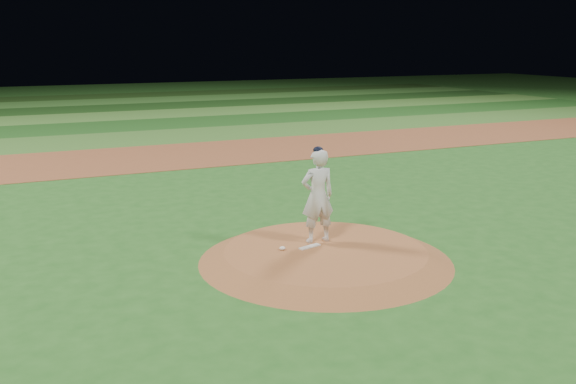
{
  "coord_description": "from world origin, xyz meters",
  "views": [
    {
      "loc": [
        -6.11,
        -11.77,
        4.69
      ],
      "look_at": [
        0.0,
        2.0,
        1.1
      ],
      "focal_mm": 40.0,
      "sensor_mm": 36.0,
      "label": 1
    }
  ],
  "objects_px": {
    "pitchers_mound": "(325,255)",
    "rosin_bag": "(282,248)",
    "pitching_rubber": "(310,247)",
    "pitcher_on_mound": "(318,196)"
  },
  "relations": [
    {
      "from": "pitchers_mound",
      "to": "rosin_bag",
      "type": "height_order",
      "value": "rosin_bag"
    },
    {
      "from": "pitching_rubber",
      "to": "pitcher_on_mound",
      "type": "height_order",
      "value": "pitcher_on_mound"
    },
    {
      "from": "pitchers_mound",
      "to": "rosin_bag",
      "type": "relative_size",
      "value": 41.3
    },
    {
      "from": "pitcher_on_mound",
      "to": "pitching_rubber",
      "type": "bearing_deg",
      "value": -137.95
    },
    {
      "from": "rosin_bag",
      "to": "pitcher_on_mound",
      "type": "xyz_separation_m",
      "value": [
        0.95,
        0.22,
        1.03
      ]
    },
    {
      "from": "pitchers_mound",
      "to": "pitching_rubber",
      "type": "xyz_separation_m",
      "value": [
        -0.24,
        0.28,
        0.14
      ]
    },
    {
      "from": "pitching_rubber",
      "to": "pitchers_mound",
      "type": "bearing_deg",
      "value": -65.29
    },
    {
      "from": "pitchers_mound",
      "to": "pitcher_on_mound",
      "type": "distance_m",
      "value": 1.33
    },
    {
      "from": "pitching_rubber",
      "to": "pitcher_on_mound",
      "type": "distance_m",
      "value": 1.14
    },
    {
      "from": "pitchers_mound",
      "to": "pitching_rubber",
      "type": "distance_m",
      "value": 0.4
    }
  ]
}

